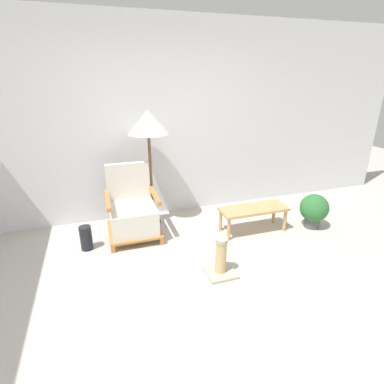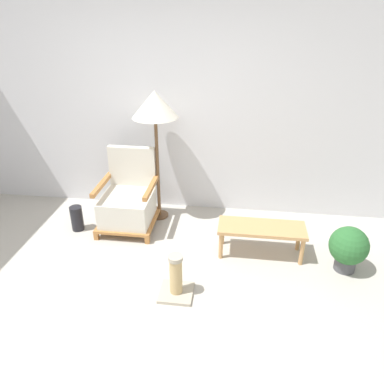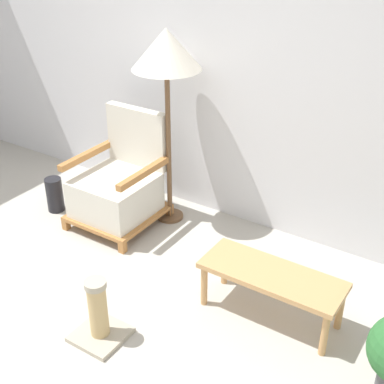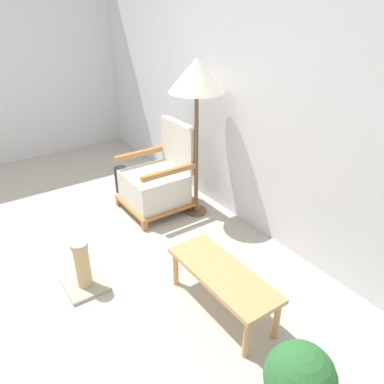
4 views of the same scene
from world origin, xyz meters
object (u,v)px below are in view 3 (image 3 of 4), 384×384
Objects in this scene: vase at (55,195)px; scratching_post at (99,317)px; armchair at (119,187)px; coffee_table at (272,279)px; floor_lamp at (166,54)px.

scratching_post is at bearing -35.05° from vase.
scratching_post is at bearing -55.71° from armchair.
coffee_table is (1.53, -0.37, -0.03)m from armchair.
floor_lamp reaches higher than coffee_table.
scratching_post is at bearing -136.41° from coffee_table.
scratching_post is at bearing -71.87° from floor_lamp.
floor_lamp is 3.68× the size of scratching_post.
armchair is at bearing 166.44° from coffee_table.
armchair reaches higher than scratching_post.
vase is at bearing -164.14° from armchair.
armchair is 0.63m from vase.
floor_lamp is at bearing 152.52° from coffee_table.
coffee_table is 3.01× the size of vase.
vase is 1.64m from scratching_post.
coffee_table is at bearing -5.47° from vase.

